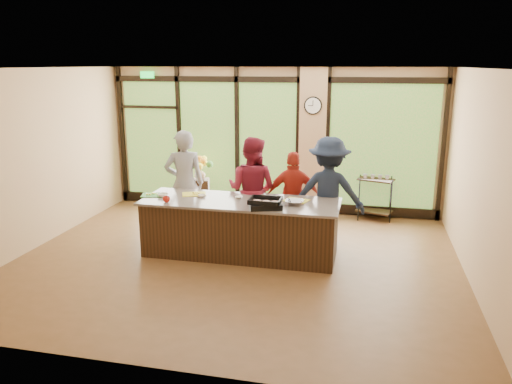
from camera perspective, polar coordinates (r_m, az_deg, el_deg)
The scene contains 25 objects.
floor at distance 8.07m, azimuth -2.31°, elevation -7.84°, with size 7.00×7.00×0.00m, color brown.
ceiling at distance 7.47m, azimuth -2.55°, elevation 13.97°, with size 7.00×7.00×0.00m, color white.
back_wall at distance 10.51m, azimuth 1.86°, elevation 5.91°, with size 7.00×7.00×0.00m, color tan.
left_wall at distance 9.18m, azimuth -24.07°, elevation 3.40°, with size 6.00×6.00×0.00m, color tan.
right_wall at distance 7.53m, azimuth 24.23°, elevation 1.20°, with size 6.00×6.00×0.00m, color tan.
window_wall at distance 10.45m, azimuth 2.69°, elevation 5.27°, with size 6.90×0.12×3.00m.
island_base at distance 8.19m, azimuth -1.79°, elevation -4.22°, with size 3.10×1.00×0.88m, color black.
countertop at distance 8.06m, azimuth -1.82°, elevation -1.11°, with size 3.20×1.10×0.04m, color gray.
wall_clock at distance 10.17m, azimuth 6.53°, elevation 9.79°, with size 0.36×0.04×0.36m.
cook_left at distance 9.06m, azimuth -8.17°, elevation 0.96°, with size 0.71×0.46×1.94m, color gray.
cook_midleft at distance 8.70m, azimuth -0.49°, elevation 0.27°, with size 0.90×0.70×1.86m, color maroon.
cook_midright at distance 8.73m, azimuth 4.30°, elevation -0.58°, with size 0.94×0.39×1.60m, color #A42719.
cook_right at distance 8.51m, azimuth 8.28°, elevation -0.09°, with size 1.22×0.70×1.89m, color #161F31.
roasting_pan at distance 7.62m, azimuth 1.08°, elevation -1.52°, with size 0.48×0.38×0.09m, color black.
mixing_bowl at distance 7.84m, azimuth 4.45°, elevation -1.18°, with size 0.29×0.29×0.07m, color silver.
cutting_board_left at distance 8.54m, azimuth -11.62°, elevation -0.33°, with size 0.39×0.29×0.01m, color #398D33.
cutting_board_center at distance 8.48m, azimuth -7.09°, elevation -0.24°, with size 0.39×0.29×0.01m, color gold.
cutting_board_right at distance 8.07m, azimuth 4.64°, elevation -0.95°, with size 0.37×0.28×0.01m, color gold.
prep_bowl_near at distance 8.41m, azimuth -10.60°, elevation -0.35°, with size 0.17×0.17×0.05m, color white.
prep_bowl_mid at distance 8.31m, azimuth -6.22°, elevation -0.43°, with size 0.13×0.13×0.04m, color white.
prep_bowl_far at distance 8.18m, azimuth -1.97°, elevation -0.61°, with size 0.13×0.13×0.03m, color white.
red_ramekin at distance 8.06m, azimuth -10.20°, elevation -0.84°, with size 0.12×0.12×0.09m, color red.
flower_stand at distance 10.58m, azimuth -6.36°, elevation -0.42°, with size 0.36×0.36×0.72m, color black.
flower_vase at distance 10.47m, azimuth -6.43°, elevation 2.11°, with size 0.23×0.23×0.24m, color #8A6B4B.
bar_cart at distance 10.27m, azimuth 13.46°, elevation -0.06°, with size 0.77×0.58×0.93m.
Camera 1 is at (1.96, -7.21, 3.06)m, focal length 35.00 mm.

